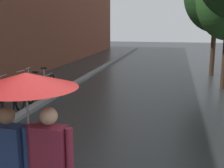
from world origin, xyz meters
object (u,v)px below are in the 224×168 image
at_px(parked_bicycle_3, 16,92).
at_px(parked_bicycle_2, 4,98).
at_px(parked_bicycle_4, 32,87).
at_px(couple_under_umbrella, 28,126).
at_px(parked_bicycle_5, 39,82).

bearing_deg(parked_bicycle_3, parked_bicycle_2, -85.04).
xyz_separation_m(parked_bicycle_4, couple_under_umbrella, (3.40, -6.43, 1.06)).
height_order(parked_bicycle_3, couple_under_umbrella, couple_under_umbrella).
bearing_deg(parked_bicycle_4, parked_bicycle_5, 98.07).
bearing_deg(couple_under_umbrella, parked_bicycle_4, 117.83).
xyz_separation_m(parked_bicycle_3, parked_bicycle_5, (-0.02, 1.74, 0.00)).
relative_size(parked_bicycle_3, couple_under_umbrella, 0.55).
height_order(parked_bicycle_4, parked_bicycle_5, same).
distance_m(parked_bicycle_3, parked_bicycle_4, 0.89).
xyz_separation_m(parked_bicycle_2, couple_under_umbrella, (3.42, -4.74, 1.06)).
xyz_separation_m(parked_bicycle_2, parked_bicycle_5, (-0.09, 2.55, 0.00)).
bearing_deg(parked_bicycle_3, parked_bicycle_5, 90.80).
relative_size(parked_bicycle_3, parked_bicycle_5, 0.98).
bearing_deg(couple_under_umbrella, parked_bicycle_2, 125.83).
height_order(parked_bicycle_3, parked_bicycle_5, same).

